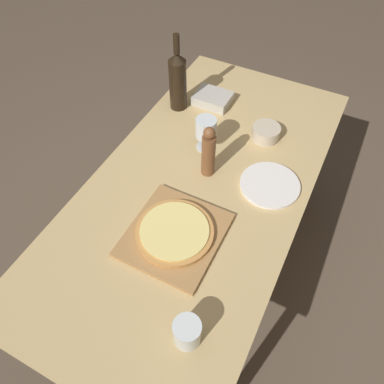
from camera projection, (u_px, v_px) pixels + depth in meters
ground_plane at (198, 270)px, 2.11m from camera, size 12.00×12.00×0.00m
dining_table at (200, 198)px, 1.58m from camera, size 0.83×1.68×0.76m
cutting_board at (175, 235)px, 1.35m from camera, size 0.32×0.35×0.02m
pizza at (175, 232)px, 1.33m from camera, size 0.28×0.28×0.02m
wine_bottle at (178, 80)px, 1.70m from camera, size 0.08×0.08×0.37m
pepper_mill at (208, 152)px, 1.46m from camera, size 0.05×0.05×0.24m
wine_glass at (206, 129)px, 1.56m from camera, size 0.09×0.09×0.15m
small_bowl at (266, 132)px, 1.66m from camera, size 0.12×0.12×0.06m
drinking_tumbler at (187, 332)px, 1.09m from camera, size 0.09×0.09×0.10m
dinner_plate at (270, 185)px, 1.50m from camera, size 0.24×0.24×0.01m
food_container at (213, 99)px, 1.81m from camera, size 0.17×0.13×0.05m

